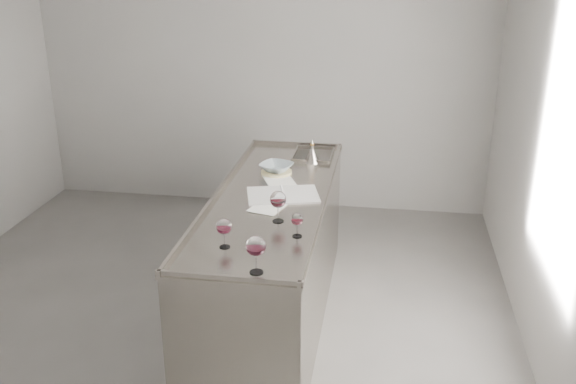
% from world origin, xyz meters
% --- Properties ---
extents(room_shell, '(4.54, 5.04, 2.84)m').
position_xyz_m(room_shell, '(0.00, 0.00, 1.40)').
color(room_shell, '#53504E').
rests_on(room_shell, ground).
extents(counter, '(0.77, 2.42, 0.97)m').
position_xyz_m(counter, '(0.50, 0.30, 0.47)').
color(counter, gray).
rests_on(counter, ground).
extents(wine_glass_left, '(0.09, 0.09, 0.17)m').
position_xyz_m(wine_glass_left, '(0.39, -0.51, 1.06)').
color(wine_glass_left, white).
rests_on(wine_glass_left, counter).
extents(wine_glass_middle, '(0.11, 0.11, 0.21)m').
position_xyz_m(wine_glass_middle, '(0.62, -0.78, 1.09)').
color(wine_glass_middle, white).
rests_on(wine_glass_middle, counter).
extents(wine_glass_right, '(0.10, 0.10, 0.20)m').
position_xyz_m(wine_glass_right, '(0.62, -0.11, 1.08)').
color(wine_glass_right, white).
rests_on(wine_glass_right, counter).
extents(wine_glass_small, '(0.07, 0.07, 0.15)m').
position_xyz_m(wine_glass_small, '(0.77, -0.31, 1.04)').
color(wine_glass_small, white).
rests_on(wine_glass_small, counter).
extents(notebook, '(0.55, 0.44, 0.02)m').
position_xyz_m(notebook, '(0.58, 0.32, 0.95)').
color(notebook, white).
rests_on(notebook, counter).
extents(loose_paper_top, '(0.30, 0.34, 0.00)m').
position_xyz_m(loose_paper_top, '(0.50, 0.61, 0.94)').
color(loose_paper_top, white).
rests_on(loose_paper_top, counter).
extents(loose_paper_under, '(0.27, 0.32, 0.00)m').
position_xyz_m(loose_paper_under, '(0.52, 0.12, 0.94)').
color(loose_paper_under, white).
rests_on(loose_paper_under, counter).
extents(trivet, '(0.30, 0.30, 0.02)m').
position_xyz_m(trivet, '(0.45, 0.76, 0.95)').
color(trivet, beige).
rests_on(trivet, counter).
extents(ceramic_bowl, '(0.30, 0.30, 0.06)m').
position_xyz_m(ceramic_bowl, '(0.45, 0.76, 0.99)').
color(ceramic_bowl, '#8B9BA2').
rests_on(ceramic_bowl, trivet).
extents(wine_funnel, '(0.13, 0.13, 0.19)m').
position_xyz_m(wine_funnel, '(0.68, 1.07, 1.00)').
color(wine_funnel, '#A39B91').
rests_on(wine_funnel, counter).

